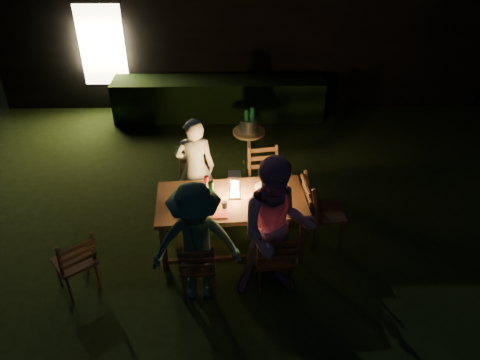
{
  "coord_description": "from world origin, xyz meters",
  "views": [
    {
      "loc": [
        -0.22,
        -5.03,
        4.3
      ],
      "look_at": [
        -0.13,
        0.02,
        0.91
      ],
      "focal_mm": 35.0,
      "sensor_mm": 36.0,
      "label": 1
    }
  ],
  "objects_px": {
    "chair_near_left": "(198,273)",
    "chair_spare": "(77,271)",
    "chair_far_left": "(197,196)",
    "side_table": "(249,135)",
    "person_opp_left": "(196,244)",
    "dining_table": "(231,204)",
    "ice_bucket": "(249,125)",
    "bottle_bucket_a": "(246,123)",
    "chair_near_right": "(274,267)",
    "chair_far_right": "(265,193)",
    "person_house_side": "(195,168)",
    "bottle_table": "(211,191)",
    "chair_end": "(322,222)",
    "bottle_bucket_b": "(252,121)",
    "lantern": "(235,186)"
  },
  "relations": [
    {
      "from": "chair_far_left",
      "to": "side_table",
      "type": "height_order",
      "value": "chair_far_left"
    },
    {
      "from": "chair_spare",
      "to": "person_opp_left",
      "type": "distance_m",
      "value": 1.54
    },
    {
      "from": "chair_near_left",
      "to": "ice_bucket",
      "type": "xyz_separation_m",
      "value": [
        0.69,
        2.78,
        0.55
      ]
    },
    {
      "from": "person_house_side",
      "to": "ice_bucket",
      "type": "distance_m",
      "value": 1.44
    },
    {
      "from": "side_table",
      "to": "chair_far_right",
      "type": "bearing_deg",
      "value": -80.35
    },
    {
      "from": "chair_far_left",
      "to": "lantern",
      "type": "relative_size",
      "value": 2.89
    },
    {
      "from": "bottle_table",
      "to": "chair_far_left",
      "type": "bearing_deg",
      "value": 108.63
    },
    {
      "from": "dining_table",
      "to": "chair_spare",
      "type": "xyz_separation_m",
      "value": [
        -1.84,
        -0.75,
        -0.42
      ]
    },
    {
      "from": "ice_bucket",
      "to": "bottle_bucket_a",
      "type": "xyz_separation_m",
      "value": [
        -0.05,
        -0.04,
        0.05
      ]
    },
    {
      "from": "chair_near_right",
      "to": "chair_far_left",
      "type": "height_order",
      "value": "chair_near_right"
    },
    {
      "from": "side_table",
      "to": "bottle_bucket_a",
      "type": "relative_size",
      "value": 2.23
    },
    {
      "from": "dining_table",
      "to": "bottle_bucket_b",
      "type": "xyz_separation_m",
      "value": [
        0.34,
        2.02,
        0.16
      ]
    },
    {
      "from": "chair_far_right",
      "to": "side_table",
      "type": "height_order",
      "value": "chair_far_right"
    },
    {
      "from": "chair_near_right",
      "to": "bottle_table",
      "type": "distance_m",
      "value": 1.21
    },
    {
      "from": "chair_near_left",
      "to": "person_opp_left",
      "type": "xyz_separation_m",
      "value": [
        0.0,
        -0.05,
        0.51
      ]
    },
    {
      "from": "bottle_table",
      "to": "bottle_bucket_a",
      "type": "bearing_deg",
      "value": 75.85
    },
    {
      "from": "bottle_table",
      "to": "ice_bucket",
      "type": "bearing_deg",
      "value": 74.78
    },
    {
      "from": "chair_end",
      "to": "side_table",
      "type": "bearing_deg",
      "value": -159.23
    },
    {
      "from": "chair_near_left",
      "to": "person_opp_left",
      "type": "bearing_deg",
      "value": -87.07
    },
    {
      "from": "ice_bucket",
      "to": "bottle_bucket_a",
      "type": "relative_size",
      "value": 0.94
    },
    {
      "from": "chair_far_right",
      "to": "person_house_side",
      "type": "bearing_deg",
      "value": -7.89
    },
    {
      "from": "chair_near_left",
      "to": "chair_end",
      "type": "height_order",
      "value": "chair_end"
    },
    {
      "from": "ice_bucket",
      "to": "chair_far_left",
      "type": "bearing_deg",
      "value": -122.73
    },
    {
      "from": "chair_end",
      "to": "chair_far_right",
      "type": "bearing_deg",
      "value": -140.01
    },
    {
      "from": "chair_near_left",
      "to": "chair_far_left",
      "type": "distance_m",
      "value": 1.54
    },
    {
      "from": "chair_far_right",
      "to": "side_table",
      "type": "relative_size",
      "value": 1.41
    },
    {
      "from": "lantern",
      "to": "bottle_table",
      "type": "distance_m",
      "value": 0.3
    },
    {
      "from": "bottle_bucket_a",
      "to": "chair_near_right",
      "type": "bearing_deg",
      "value": -84.46
    },
    {
      "from": "bottle_table",
      "to": "bottle_bucket_a",
      "type": "height_order",
      "value": "bottle_table"
    },
    {
      "from": "chair_near_left",
      "to": "chair_spare",
      "type": "xyz_separation_m",
      "value": [
        -1.45,
        0.05,
        0.01
      ]
    },
    {
      "from": "side_table",
      "to": "chair_end",
      "type": "bearing_deg",
      "value": -63.8
    },
    {
      "from": "chair_far_left",
      "to": "lantern",
      "type": "bearing_deg",
      "value": 122.39
    },
    {
      "from": "chair_far_left",
      "to": "lantern",
      "type": "height_order",
      "value": "lantern"
    },
    {
      "from": "chair_end",
      "to": "bottle_bucket_b",
      "type": "relative_size",
      "value": 3.35
    },
    {
      "from": "chair_near_right",
      "to": "bottle_bucket_a",
      "type": "relative_size",
      "value": 3.21
    },
    {
      "from": "lantern",
      "to": "ice_bucket",
      "type": "distance_m",
      "value": 1.94
    },
    {
      "from": "chair_near_right",
      "to": "chair_far_right",
      "type": "xyz_separation_m",
      "value": [
        -0.01,
        1.55,
        -0.01
      ]
    },
    {
      "from": "chair_near_right",
      "to": "ice_bucket",
      "type": "distance_m",
      "value": 2.77
    },
    {
      "from": "chair_near_left",
      "to": "chair_near_right",
      "type": "relative_size",
      "value": 0.9
    },
    {
      "from": "side_table",
      "to": "lantern",
      "type": "bearing_deg",
      "value": -97.32
    },
    {
      "from": "dining_table",
      "to": "person_opp_left",
      "type": "xyz_separation_m",
      "value": [
        -0.39,
        -0.85,
        0.08
      ]
    },
    {
      "from": "bottle_bucket_a",
      "to": "person_opp_left",
      "type": "bearing_deg",
      "value": -102.83
    },
    {
      "from": "person_opp_left",
      "to": "dining_table",
      "type": "bearing_deg",
      "value": 61.24
    },
    {
      "from": "person_house_side",
      "to": "chair_far_left",
      "type": "bearing_deg",
      "value": 88.98
    },
    {
      "from": "chair_far_right",
      "to": "chair_end",
      "type": "relative_size",
      "value": 0.94
    },
    {
      "from": "chair_near_right",
      "to": "lantern",
      "type": "distance_m",
      "value": 1.11
    },
    {
      "from": "person_house_side",
      "to": "bottle_table",
      "type": "distance_m",
      "value": 0.86
    },
    {
      "from": "chair_end",
      "to": "lantern",
      "type": "height_order",
      "value": "lantern"
    },
    {
      "from": "dining_table",
      "to": "ice_bucket",
      "type": "relative_size",
      "value": 6.52
    },
    {
      "from": "chair_far_left",
      "to": "ice_bucket",
      "type": "xyz_separation_m",
      "value": [
        0.8,
        1.24,
        0.52
      ]
    }
  ]
}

